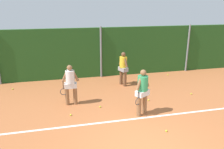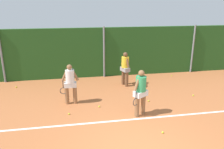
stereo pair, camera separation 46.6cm
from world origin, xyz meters
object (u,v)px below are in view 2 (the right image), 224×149
player_foreground_near (141,91)px  tennis_ball_11 (149,101)px  tennis_ball_3 (69,114)px  tennis_ball_7 (172,76)px  player_backcourt_far (125,67)px  tennis_ball_1 (16,87)px  tennis_ball_4 (99,106)px  tennis_ball_5 (125,78)px  player_midcourt (70,82)px  tennis_ball_2 (193,95)px  tennis_ball_8 (163,132)px

player_foreground_near → tennis_ball_11: player_foreground_near is taller
tennis_ball_3 → tennis_ball_7: (5.71, 3.67, 0.00)m
player_backcourt_far → tennis_ball_1: bearing=64.6°
tennis_ball_11 → tennis_ball_4: bearing=-175.3°
tennis_ball_4 → tennis_ball_1: bearing=142.5°
tennis_ball_5 → tennis_ball_1: bearing=-175.1°
player_backcourt_far → tennis_ball_5: bearing=-31.6°
tennis_ball_3 → tennis_ball_1: bearing=127.9°
player_backcourt_far → tennis_ball_5: size_ratio=25.65×
tennis_ball_1 → tennis_ball_4: 4.72m
player_foreground_near → tennis_ball_3: size_ratio=26.21×
tennis_ball_3 → tennis_ball_11: 3.34m
tennis_ball_3 → tennis_ball_4: bearing=20.0°
player_midcourt → tennis_ball_11: (3.20, -0.39, -0.90)m
tennis_ball_7 → tennis_ball_11: bearing=-128.3°
player_midcourt → tennis_ball_5: player_midcourt is taller
tennis_ball_5 → tennis_ball_2: bearing=-50.4°
tennis_ball_7 → tennis_ball_8: same height
tennis_ball_4 → tennis_ball_7: bearing=35.6°
tennis_ball_5 → tennis_ball_7: same height
tennis_ball_5 → tennis_ball_11: (0.29, -3.17, 0.00)m
tennis_ball_2 → tennis_ball_7: bearing=84.6°
tennis_ball_3 → tennis_ball_11: bearing=10.4°
tennis_ball_5 → tennis_ball_7: bearing=-2.2°
tennis_ball_3 → tennis_ball_7: bearing=32.7°
player_foreground_near → tennis_ball_8: size_ratio=26.21×
tennis_ball_4 → tennis_ball_8: (1.76, -2.22, 0.00)m
player_backcourt_far → tennis_ball_7: 3.24m
tennis_ball_2 → tennis_ball_8: (-2.50, -2.61, 0.00)m
tennis_ball_2 → tennis_ball_4: bearing=-174.8°
player_foreground_near → tennis_ball_2: size_ratio=26.21×
tennis_ball_7 → tennis_ball_11: same height
tennis_ball_11 → tennis_ball_5: bearing=95.3°
tennis_ball_8 → tennis_ball_4: bearing=128.4°
tennis_ball_2 → tennis_ball_8: size_ratio=1.00×
tennis_ball_4 → player_backcourt_far: bearing=55.3°
tennis_ball_8 → player_foreground_near: bearing=105.4°
tennis_ball_1 → tennis_ball_11: same height
tennis_ball_8 → player_backcourt_far: bearing=92.3°
player_foreground_near → tennis_ball_5: player_foreground_near is taller
player_midcourt → tennis_ball_7: player_midcourt is taller
player_midcourt → tennis_ball_8: player_midcourt is taller
player_midcourt → tennis_ball_5: size_ratio=25.18×
player_foreground_near → tennis_ball_11: size_ratio=26.21×
player_midcourt → player_backcourt_far: 3.17m
player_foreground_near → tennis_ball_8: (0.36, -1.32, -0.94)m
player_midcourt → tennis_ball_5: 4.13m
player_midcourt → tennis_ball_1: size_ratio=25.18×
tennis_ball_1 → tennis_ball_7: 8.28m
player_midcourt → player_backcourt_far: player_backcourt_far is taller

